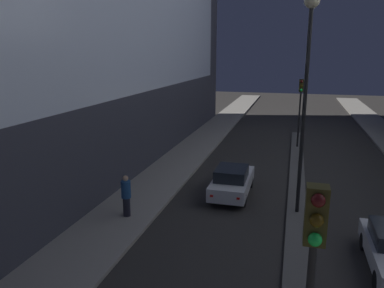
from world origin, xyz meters
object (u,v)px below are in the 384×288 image
at_px(traffic_light_near, 311,270).
at_px(car_left_lane, 232,181).
at_px(traffic_light_mid, 300,98).
at_px(pedestrian_on_left_sidewalk, 126,195).
at_px(street_lamp, 308,60).

bearing_deg(traffic_light_near, car_left_lane, 104.51).
height_order(traffic_light_near, car_left_lane, traffic_light_near).
height_order(traffic_light_mid, pedestrian_on_left_sidewalk, traffic_light_mid).
relative_size(street_lamp, pedestrian_on_left_sidewalk, 5.01).
distance_m(traffic_light_near, car_left_lane, 12.88).
height_order(traffic_light_near, street_lamp, street_lamp).
xyz_separation_m(traffic_light_mid, car_left_lane, (-3.14, -10.63, -3.00)).
bearing_deg(traffic_light_near, street_lamp, 90.00).
xyz_separation_m(traffic_light_near, street_lamp, (0.00, 10.64, 2.90)).
bearing_deg(traffic_light_mid, car_left_lane, -106.45).
bearing_deg(pedestrian_on_left_sidewalk, traffic_light_near, -49.56).
distance_m(traffic_light_near, street_lamp, 11.03).
relative_size(car_left_lane, pedestrian_on_left_sidewalk, 2.30).
bearing_deg(street_lamp, pedestrian_on_left_sidewalk, -161.08).
relative_size(street_lamp, car_left_lane, 2.18).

